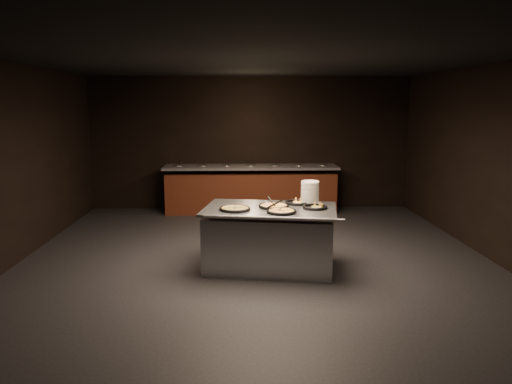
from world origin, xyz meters
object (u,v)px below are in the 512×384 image
at_px(plate_stack, 310,193).
at_px(pan_cheese_whole, 274,206).
at_px(serving_counter, 270,239).
at_px(pan_veggie_whole, 235,209).

relative_size(plate_stack, pan_cheese_whole, 0.76).
height_order(serving_counter, pan_veggie_whole, pan_veggie_whole).
distance_m(serving_counter, pan_veggie_whole, 0.69).
xyz_separation_m(serving_counter, pan_veggie_whole, (-0.49, -0.13, 0.47)).
xyz_separation_m(plate_stack, pan_cheese_whole, (-0.54, -0.24, -0.14)).
bearing_deg(serving_counter, pan_veggie_whole, -155.29).
bearing_deg(pan_cheese_whole, plate_stack, 23.88).
xyz_separation_m(pan_veggie_whole, pan_cheese_whole, (0.54, 0.16, -0.00)).
bearing_deg(pan_veggie_whole, serving_counter, 15.04).
bearing_deg(serving_counter, plate_stack, 34.33).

